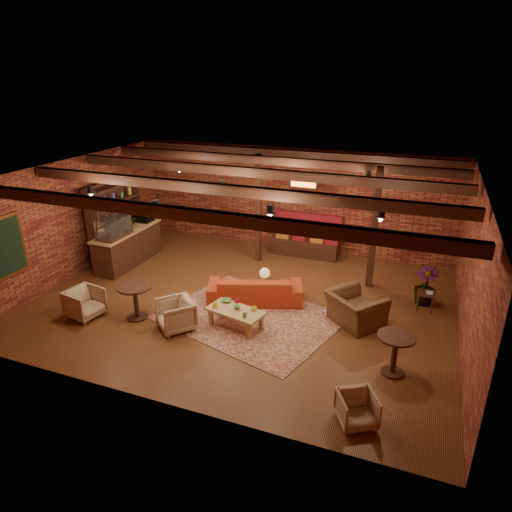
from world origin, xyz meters
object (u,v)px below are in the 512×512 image
at_px(plant_tall, 431,250).
at_px(coffee_table, 235,312).
at_px(armchair_right, 356,304).
at_px(sofa, 255,289).
at_px(armchair_far, 357,408).
at_px(armchair_a, 85,302).
at_px(round_table_right, 395,348).
at_px(side_table_lamp, 265,275).
at_px(armchair_b, 176,313).
at_px(round_table_left, 135,296).
at_px(side_table_book, 426,294).

bearing_deg(plant_tall, coffee_table, -145.23).
bearing_deg(armchair_right, coffee_table, 63.20).
bearing_deg(sofa, armchair_far, 112.86).
bearing_deg(armchair_a, armchair_right, -61.89).
bearing_deg(round_table_right, side_table_lamp, 148.73).
xyz_separation_m(side_table_lamp, armchair_b, (-1.32, -2.09, -0.25)).
height_order(armchair_right, plant_tall, plant_tall).
relative_size(side_table_lamp, round_table_left, 1.01).
distance_m(armchair_b, round_table_right, 4.67).
relative_size(sofa, coffee_table, 1.69).
xyz_separation_m(armchair_a, plant_tall, (7.36, 3.51, 1.06)).
bearing_deg(side_table_book, armchair_b, -150.37).
relative_size(coffee_table, armchair_a, 1.84).
bearing_deg(plant_tall, armchair_b, -147.54).
distance_m(side_table_lamp, round_table_left, 3.15).
xyz_separation_m(coffee_table, side_table_book, (3.93, 2.38, 0.03)).
bearing_deg(round_table_right, side_table_book, 80.78).
bearing_deg(round_table_right, armchair_a, -177.22).
height_order(coffee_table, armchair_b, armchair_b).
bearing_deg(side_table_book, armchair_far, -101.27).
bearing_deg(side_table_book, coffee_table, -148.79).
bearing_deg(round_table_right, armchair_b, -179.23).
bearing_deg(side_table_lamp, side_table_book, 12.24).
distance_m(side_table_lamp, armchair_a, 4.31).
xyz_separation_m(round_table_left, plant_tall, (6.19, 3.15, 0.88)).
bearing_deg(round_table_left, plant_tall, 26.95).
bearing_deg(armchair_right, side_table_lamp, 28.19).
distance_m(armchair_a, plant_tall, 8.22).
bearing_deg(sofa, coffee_table, 72.42).
xyz_separation_m(side_table_lamp, side_table_book, (3.80, 0.83, -0.21)).
bearing_deg(coffee_table, side_table_lamp, 85.49).
xyz_separation_m(sofa, armchair_a, (-3.43, -2.13, 0.04)).
bearing_deg(coffee_table, armchair_a, -166.84).
distance_m(round_table_left, armchair_right, 5.01).
relative_size(armchair_b, armchair_right, 0.66).
bearing_deg(armchair_right, side_table_book, -99.63).
bearing_deg(armchair_far, sofa, 102.44).
distance_m(coffee_table, round_table_right, 3.50).
height_order(side_table_book, round_table_right, round_table_right).
distance_m(armchair_b, side_table_book, 5.90).
distance_m(sofa, coffee_table, 1.32).
bearing_deg(side_table_book, armchair_a, -156.67).
bearing_deg(sofa, armchair_right, 155.36).
relative_size(round_table_left, armchair_far, 1.35).
bearing_deg(coffee_table, round_table_right, -7.81).
xyz_separation_m(coffee_table, armchair_a, (-3.47, -0.81, -0.01)).
distance_m(side_table_lamp, armchair_right, 2.39).
xyz_separation_m(round_table_right, plant_tall, (0.42, 3.17, 0.88)).
bearing_deg(round_table_left, armchair_right, 17.99).
height_order(armchair_right, armchair_far, armchair_right).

